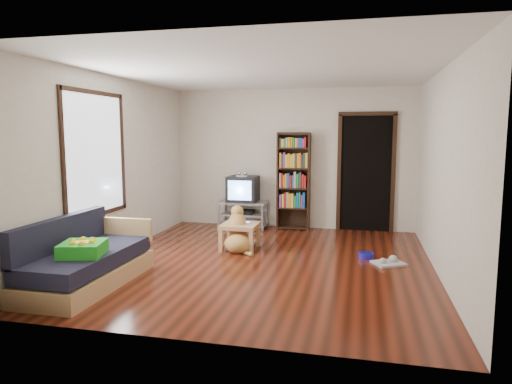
% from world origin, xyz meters
% --- Properties ---
extents(ground, '(5.00, 5.00, 0.00)m').
position_xyz_m(ground, '(0.00, 0.00, 0.00)').
color(ground, '#5A1E0F').
rests_on(ground, ground).
extents(ceiling, '(5.00, 5.00, 0.00)m').
position_xyz_m(ceiling, '(0.00, 0.00, 2.60)').
color(ceiling, white).
rests_on(ceiling, ground).
extents(wall_back, '(4.50, 0.00, 4.50)m').
position_xyz_m(wall_back, '(0.00, 2.50, 1.30)').
color(wall_back, beige).
rests_on(wall_back, ground).
extents(wall_front, '(4.50, 0.00, 4.50)m').
position_xyz_m(wall_front, '(0.00, -2.50, 1.30)').
color(wall_front, beige).
rests_on(wall_front, ground).
extents(wall_left, '(0.00, 5.00, 5.00)m').
position_xyz_m(wall_left, '(-2.25, 0.00, 1.30)').
color(wall_left, beige).
rests_on(wall_left, ground).
extents(wall_right, '(0.00, 5.00, 5.00)m').
position_xyz_m(wall_right, '(2.25, 0.00, 1.30)').
color(wall_right, beige).
rests_on(wall_right, ground).
extents(green_cushion, '(0.55, 0.55, 0.15)m').
position_xyz_m(green_cushion, '(-1.75, -1.60, 0.50)').
color(green_cushion, green).
rests_on(green_cushion, sofa).
extents(laptop, '(0.32, 0.21, 0.03)m').
position_xyz_m(laptop, '(-0.53, 0.62, 0.41)').
color(laptop, silver).
rests_on(laptop, coffee_table).
extents(dog_bowl, '(0.22, 0.22, 0.08)m').
position_xyz_m(dog_bowl, '(1.37, 0.55, 0.04)').
color(dog_bowl, '#211699').
rests_on(dog_bowl, ground).
extents(grey_rag, '(0.50, 0.47, 0.03)m').
position_xyz_m(grey_rag, '(1.67, 0.30, 0.01)').
color(grey_rag, '#ADADAD').
rests_on(grey_rag, ground).
extents(window, '(0.03, 1.46, 1.70)m').
position_xyz_m(window, '(-2.23, -0.50, 1.50)').
color(window, white).
rests_on(window, wall_left).
extents(doorway, '(1.03, 0.05, 2.19)m').
position_xyz_m(doorway, '(1.35, 2.48, 1.12)').
color(doorway, black).
rests_on(doorway, wall_back).
extents(tv_stand, '(0.90, 0.45, 0.50)m').
position_xyz_m(tv_stand, '(-0.90, 2.25, 0.27)').
color(tv_stand, '#99999E').
rests_on(tv_stand, ground).
extents(crt_tv, '(0.55, 0.52, 0.58)m').
position_xyz_m(crt_tv, '(-0.90, 2.27, 0.74)').
color(crt_tv, black).
rests_on(crt_tv, tv_stand).
extents(bookshelf, '(0.60, 0.30, 1.80)m').
position_xyz_m(bookshelf, '(0.05, 2.34, 1.00)').
color(bookshelf, black).
rests_on(bookshelf, ground).
extents(sofa, '(0.80, 1.80, 0.80)m').
position_xyz_m(sofa, '(-1.87, -1.38, 0.26)').
color(sofa, tan).
rests_on(sofa, ground).
extents(coffee_table, '(0.55, 0.55, 0.40)m').
position_xyz_m(coffee_table, '(-0.53, 0.65, 0.28)').
color(coffee_table, tan).
rests_on(coffee_table, ground).
extents(dog, '(0.57, 0.77, 0.69)m').
position_xyz_m(dog, '(-0.55, 0.60, 0.25)').
color(dog, tan).
rests_on(dog, ground).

